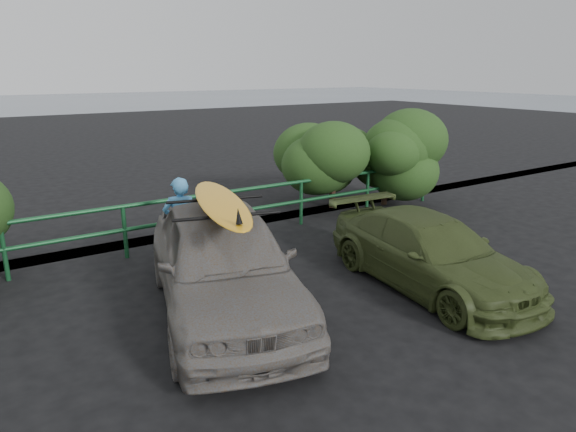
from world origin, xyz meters
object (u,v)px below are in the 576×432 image
object	(u,v)px
olive_vehicle	(430,253)
guardrail	(176,223)
surfboard	(221,203)
sedan	(223,262)
man	(181,224)

from	to	relation	value
olive_vehicle	guardrail	bearing A→B (deg)	129.52
guardrail	surfboard	size ratio (longest dim) A/B	4.85
guardrail	sedan	bearing A→B (deg)	-98.59
man	surfboard	bearing A→B (deg)	103.34
olive_vehicle	surfboard	world-z (taller)	surfboard
sedan	guardrail	bearing A→B (deg)	97.20
olive_vehicle	man	bearing A→B (deg)	141.06
guardrail	surfboard	world-z (taller)	surfboard
guardrail	olive_vehicle	distance (m)	4.88
man	surfboard	world-z (taller)	surfboard
sedan	olive_vehicle	size ratio (longest dim) A/B	1.15
guardrail	man	size ratio (longest dim) A/B	8.45
sedan	man	bearing A→B (deg)	101.15
surfboard	man	bearing A→B (deg)	101.15
man	surfboard	xyz separation A→B (m)	(-0.16, -1.98, 0.83)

